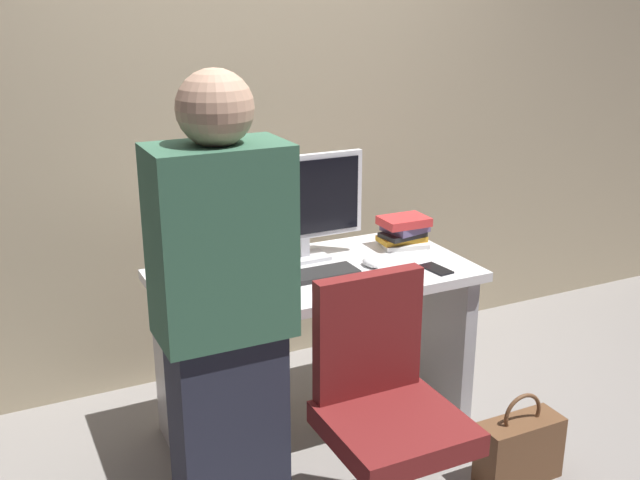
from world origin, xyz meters
TOP-DOWN VIEW (x-y plane):
  - ground_plane at (0.00, 0.00)m, footprint 9.00×9.00m
  - wall_back at (0.00, 0.77)m, footprint 6.40×0.10m
  - desk at (0.00, 0.00)m, footprint 1.30×0.67m
  - office_chair at (-0.07, -0.71)m, footprint 0.52×0.52m
  - person_at_desk at (-0.60, -0.62)m, footprint 0.40×0.24m
  - monitor at (0.02, 0.15)m, footprint 0.54×0.14m
  - keyboard at (-0.07, -0.06)m, footprint 0.43×0.13m
  - mouse at (0.24, -0.05)m, footprint 0.06×0.10m
  - cup_near_keyboard at (-0.37, -0.19)m, footprint 0.08×0.08m
  - book_stack at (0.50, 0.12)m, footprint 0.23×0.20m
  - cell_phone at (0.46, -0.21)m, footprint 0.08×0.15m
  - handbag at (0.56, -0.68)m, footprint 0.34×0.14m

SIDE VIEW (x-z plane):
  - ground_plane at x=0.00m, z-range 0.00..0.00m
  - handbag at x=0.56m, z-range -0.05..0.33m
  - office_chair at x=-0.07m, z-range -0.04..0.90m
  - desk at x=0.00m, z-range 0.13..0.88m
  - cell_phone at x=0.46m, z-range 0.74..0.75m
  - keyboard at x=-0.07m, z-range 0.74..0.76m
  - mouse at x=0.24m, z-range 0.74..0.78m
  - cup_near_keyboard at x=-0.37m, z-range 0.74..0.83m
  - book_stack at x=0.50m, z-range 0.74..0.88m
  - person_at_desk at x=-0.60m, z-range 0.02..1.66m
  - monitor at x=0.02m, z-range 0.77..1.23m
  - wall_back at x=0.00m, z-range 0.00..3.00m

